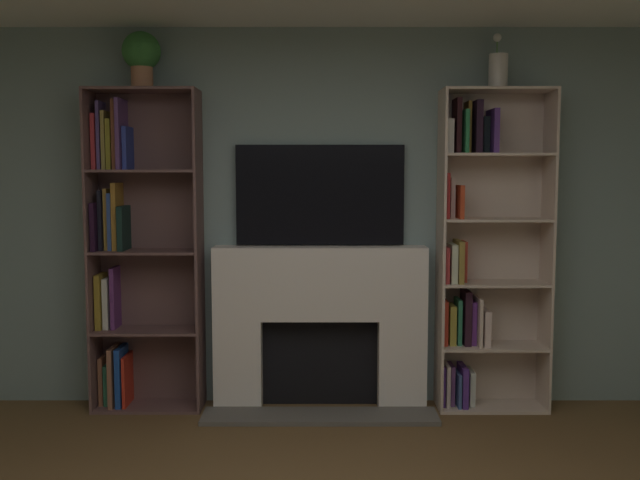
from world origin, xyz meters
The scene contains 7 objects.
wall_back_accent centered at (0.00, 2.70, 1.30)m, with size 5.76×0.06×2.59m, color gray.
fireplace centered at (0.00, 2.55, 0.59)m, with size 1.55×0.52×1.11m.
tv centered at (0.00, 2.64, 1.46)m, with size 1.15×0.06×0.68m, color black.
bookshelf_left centered at (-1.27, 2.56, 1.08)m, with size 0.74×0.30×2.16m.
bookshelf_right centered at (1.09, 2.56, 1.06)m, with size 0.74×0.30×2.16m.
potted_plant centered at (-1.17, 2.52, 2.38)m, with size 0.25×0.25×0.37m.
vase_with_flowers centered at (1.17, 2.52, 2.29)m, with size 0.13×0.13×0.36m.
Camera 1 is at (0.00, -2.21, 1.61)m, focal length 39.57 mm.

